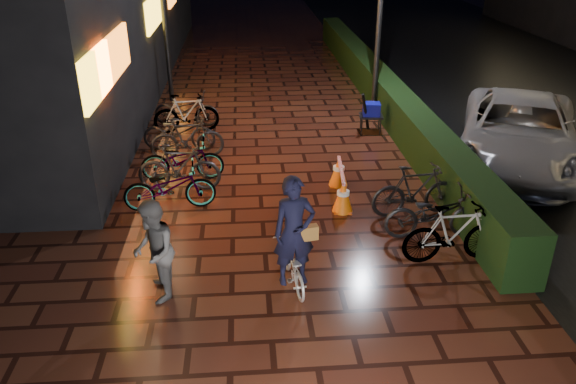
{
  "coord_description": "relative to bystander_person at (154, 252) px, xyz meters",
  "views": [
    {
      "loc": [
        -0.81,
        -8.69,
        5.13
      ],
      "look_at": [
        -0.16,
        -0.45,
        1.1
      ],
      "focal_mm": 35.0,
      "sensor_mm": 36.0,
      "label": 1
    }
  ],
  "objects": [
    {
      "name": "bystander_person",
      "position": [
        0.0,
        0.0,
        0.0
      ],
      "size": [
        0.7,
        0.85,
        1.59
      ],
      "primitive_type": "imported",
      "rotation": [
        0.0,
        0.0,
        -1.43
      ],
      "color": "#555558",
      "rests_on": "ground"
    },
    {
      "name": "ground",
      "position": [
        2.2,
        1.64,
        -0.79
      ],
      "size": [
        80.0,
        80.0,
        0.0
      ],
      "primitive_type": "plane",
      "color": "#381911",
      "rests_on": "ground"
    },
    {
      "name": "cyclist",
      "position": [
        2.04,
        0.12,
        -0.1
      ],
      "size": [
        0.71,
        1.35,
        1.86
      ],
      "color": "silver",
      "rests_on": "ground"
    },
    {
      "name": "traffic_barrier",
      "position": [
        3.27,
        3.11,
        -0.48
      ],
      "size": [
        0.51,
        1.59,
        0.64
      ],
      "color": "orange",
      "rests_on": "ground"
    },
    {
      "name": "parked_bikes_hedge",
      "position": [
        4.64,
        1.43,
        -0.3
      ],
      "size": [
        1.92,
        2.23,
        1.03
      ],
      "color": "black",
      "rests_on": "ground"
    },
    {
      "name": "parked_bikes_storefront",
      "position": [
        -0.11,
        5.34,
        -0.31
      ],
      "size": [
        2.05,
        5.8,
        1.03
      ],
      "color": "black",
      "rests_on": "ground"
    },
    {
      "name": "van",
      "position": [
        7.59,
        4.57,
        -0.03
      ],
      "size": [
        4.53,
        5.99,
        1.51
      ],
      "primitive_type": "imported",
      "rotation": [
        0.0,
        0.0,
        -0.43
      ],
      "color": "#9E9DA2",
      "rests_on": "ground"
    },
    {
      "name": "lamp_post_hedge",
      "position": [
        5.06,
        8.22,
        2.15
      ],
      "size": [
        0.51,
        0.15,
        5.35
      ],
      "color": "black",
      "rests_on": "ground"
    },
    {
      "name": "lamp_post_sf",
      "position": [
        -0.89,
        10.29,
        2.09
      ],
      "size": [
        0.5,
        0.15,
        5.24
      ],
      "color": "black",
      "rests_on": "ground"
    },
    {
      "name": "cart_assembly",
      "position": [
        4.68,
        6.91,
        -0.21
      ],
      "size": [
        0.69,
        0.63,
        1.14
      ],
      "color": "black",
      "rests_on": "ground"
    },
    {
      "name": "hedge",
      "position": [
        5.5,
        9.64,
        -0.29
      ],
      "size": [
        0.7,
        20.0,
        1.0
      ],
      "primitive_type": "cube",
      "color": "black",
      "rests_on": "ground"
    }
  ]
}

